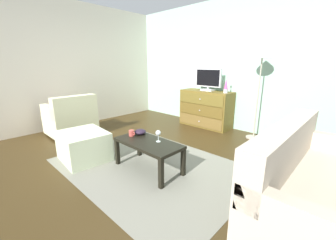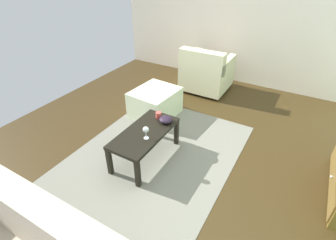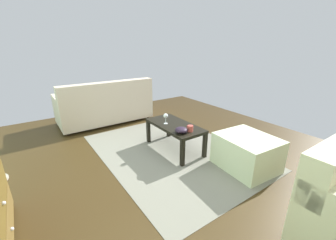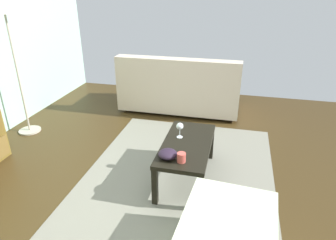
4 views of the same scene
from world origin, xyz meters
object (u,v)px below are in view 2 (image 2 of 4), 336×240
object	(u,v)px
bowl_decorative	(166,120)
ottoman	(155,103)
mug	(158,115)
wine_glass	(146,130)
armchair	(206,72)
coffee_table	(145,135)

from	to	relation	value
bowl_decorative	ottoman	distance (m)	0.89
mug	wine_glass	bearing A→B (deg)	13.51
mug	armchair	world-z (taller)	armchair
wine_glass	mug	bearing A→B (deg)	-166.49
mug	coffee_table	bearing A→B (deg)	2.10
bowl_decorative	ottoman	bearing A→B (deg)	-138.11
bowl_decorative	ottoman	size ratio (longest dim) A/B	0.24
wine_glass	armchair	distance (m)	2.29
ottoman	mug	bearing A→B (deg)	36.17
armchair	ottoman	xyz separation A→B (m)	(1.24, -0.33, -0.13)
wine_glass	mug	world-z (taller)	wine_glass
armchair	ottoman	world-z (taller)	armchair
bowl_decorative	ottoman	world-z (taller)	bowl_decorative
bowl_decorative	armchair	bearing A→B (deg)	-172.75
mug	bowl_decorative	distance (m)	0.13
ottoman	bowl_decorative	bearing A→B (deg)	41.89
coffee_table	mug	distance (m)	0.35
wine_glass	ottoman	world-z (taller)	wine_glass
coffee_table	ottoman	size ratio (longest dim) A/B	1.35
coffee_table	bowl_decorative	distance (m)	0.34
wine_glass	armchair	bearing A→B (deg)	-174.64
bowl_decorative	armchair	xyz separation A→B (m)	(-1.87, -0.24, -0.09)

